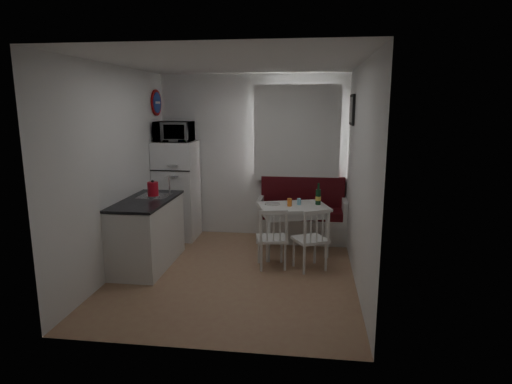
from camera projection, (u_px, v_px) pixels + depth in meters
floor at (235, 273)px, 5.47m from camera, size 3.00×3.50×0.02m
ceiling at (233, 62)px, 4.95m from camera, size 3.00×3.50×0.02m
wall_back at (253, 156)px, 6.91m from camera, size 3.00×0.02×2.60m
wall_front at (195, 206)px, 3.51m from camera, size 3.00×0.02×2.60m
wall_left at (117, 171)px, 5.40m from camera, size 0.02×3.50×2.60m
wall_right at (359, 176)px, 5.02m from camera, size 0.02×3.50×2.60m
window at (297, 137)px, 6.73m from camera, size 1.22×0.06×1.47m
curtain at (297, 134)px, 6.65m from camera, size 1.35×0.02×1.50m
kitchen_counter at (148, 232)px, 5.68m from camera, size 0.62×1.32×1.16m
wall_sign at (157, 103)px, 6.64m from camera, size 0.03×0.40×0.40m
picture_frame at (352, 110)px, 5.94m from camera, size 0.04×0.52×0.42m
bench at (302, 220)px, 6.77m from camera, size 1.39×0.53×0.99m
dining_table at (293, 211)px, 6.09m from camera, size 1.11×0.92×0.71m
chair_left at (271, 232)px, 5.51m from camera, size 0.45×0.44×0.44m
chair_right at (310, 233)px, 5.45m from camera, size 0.52×0.53×0.45m
fridge at (177, 190)px, 6.83m from camera, size 0.62×0.62×1.56m
microwave at (174, 132)px, 6.59m from camera, size 0.56×0.38×0.31m
kettle at (153, 189)px, 5.69m from camera, size 0.17×0.17×0.23m
wine_bottle at (318, 194)px, 6.10m from camera, size 0.08×0.08×0.31m
drinking_glass_orange at (290, 202)px, 6.02m from camera, size 0.07×0.07×0.11m
drinking_glass_blue at (299, 202)px, 6.11m from camera, size 0.06×0.06×0.09m
plate at (272, 204)px, 6.13m from camera, size 0.22×0.22×0.02m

